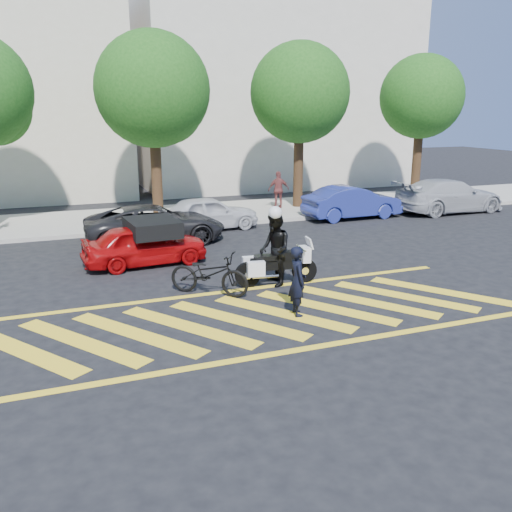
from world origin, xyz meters
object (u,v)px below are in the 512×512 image
object	(u,v)px
parked_mid_left	(155,224)
parked_far_right	(449,196)
bicycle	(209,274)
parked_right	(352,202)
officer_moto	(275,249)
police_motorcycle	(275,265)
parked_mid_right	(209,213)
red_convertible	(145,244)
officer_bike	(298,281)

from	to	relation	value
parked_mid_left	parked_far_right	distance (m)	13.50
bicycle	parked_right	bearing A→B (deg)	-10.04
parked_far_right	officer_moto	bearing A→B (deg)	120.30
police_motorcycle	parked_mid_right	bearing A→B (deg)	94.18
red_convertible	officer_bike	bearing A→B (deg)	-159.74
bicycle	red_convertible	bearing A→B (deg)	56.30
officer_moto	parked_right	world-z (taller)	officer_moto
bicycle	parked_mid_left	world-z (taller)	parked_mid_left
officer_bike	parked_mid_right	bearing A→B (deg)	4.26
officer_bike	bicycle	world-z (taller)	officer_bike
bicycle	police_motorcycle	bearing A→B (deg)	-46.69
police_motorcycle	parked_right	distance (m)	9.75
parked_mid_right	parked_far_right	bearing A→B (deg)	-96.51
parked_right	officer_bike	bearing A→B (deg)	141.67
officer_bike	parked_mid_right	distance (m)	9.41
officer_bike	police_motorcycle	size ratio (longest dim) A/B	0.71
police_motorcycle	officer_moto	distance (m)	0.44
police_motorcycle	officer_moto	bearing A→B (deg)	-159.42
officer_moto	parked_mid_left	bearing A→B (deg)	-154.41
bicycle	officer_moto	bearing A→B (deg)	-46.77
police_motorcycle	parked_mid_right	world-z (taller)	parked_mid_right
parked_mid_left	parked_far_right	xyz separation A→B (m)	(13.46, 1.11, 0.08)
parked_mid_right	officer_bike	bearing A→B (deg)	171.14
parked_mid_left	parked_mid_right	bearing A→B (deg)	-57.85
police_motorcycle	parked_mid_right	size ratio (longest dim) A/B	0.59
parked_mid_left	officer_moto	bearing A→B (deg)	-159.69
officer_bike	parked_right	distance (m)	11.68
red_convertible	parked_far_right	world-z (taller)	parked_far_right
bicycle	parked_mid_left	distance (m)	5.94
parked_mid_left	parked_right	distance (m)	8.74
bicycle	parked_mid_right	world-z (taller)	parked_mid_right
parked_mid_left	parked_right	bearing A→B (deg)	-79.86
bicycle	parked_mid_right	xyz separation A→B (m)	(2.10, 7.34, 0.11)
officer_moto	parked_far_right	bearing A→B (deg)	127.38
bicycle	officer_moto	size ratio (longest dim) A/B	1.07
officer_bike	parked_mid_right	size ratio (longest dim) A/B	0.42
parked_right	parked_far_right	distance (m)	4.83
officer_bike	parked_right	xyz separation A→B (m)	(6.96, 9.38, -0.10)
police_motorcycle	parked_far_right	distance (m)	13.33
officer_bike	parked_mid_left	size ratio (longest dim) A/B	0.33
parked_mid_left	parked_mid_right	size ratio (longest dim) A/B	1.25
officer_moto	parked_mid_right	bearing A→B (deg)	-175.93
parked_far_right	parked_right	bearing A→B (deg)	85.64
parked_right	officer_moto	bearing A→B (deg)	135.75
red_convertible	officer_moto	bearing A→B (deg)	-142.61
red_convertible	parked_mid_right	xyz separation A→B (m)	(3.13, 4.04, 0.03)
police_motorcycle	bicycle	bearing A→B (deg)	-169.36
officer_moto	parked_far_right	distance (m)	13.34
police_motorcycle	parked_right	size ratio (longest dim) A/B	0.53
officer_moto	red_convertible	bearing A→B (deg)	-131.60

